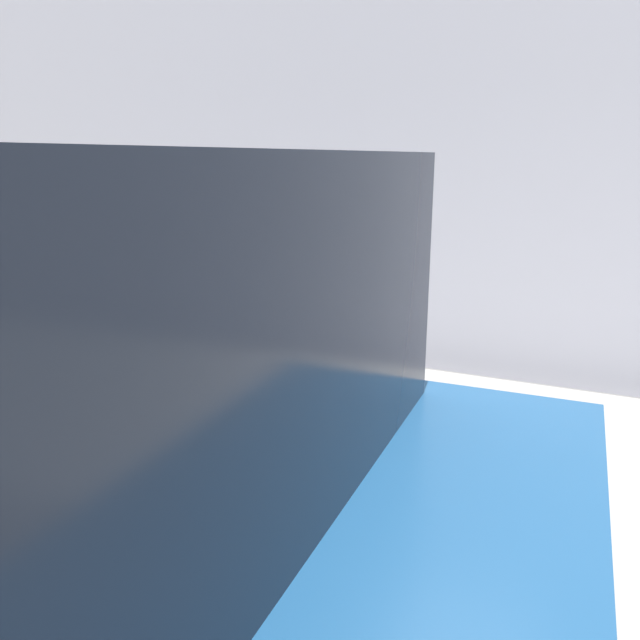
{
  "coord_description": "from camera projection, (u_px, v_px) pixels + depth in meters",
  "views": [
    {
      "loc": [
        1.3,
        -1.46,
        1.91
      ],
      "look_at": [
        0.19,
        0.97,
        1.21
      ],
      "focal_mm": 35.0,
      "sensor_mm": 36.0,
      "label": 1
    }
  ],
  "objects": [
    {
      "name": "parking_meter",
      "position": [
        320.0,
        326.0,
        2.77
      ],
      "size": [
        0.22,
        0.15,
        1.54
      ],
      "color": "gray",
      "rests_on": "sidewalk"
    },
    {
      "name": "sidewalk",
      "position": [
        369.0,
        439.0,
        4.22
      ],
      "size": [
        24.0,
        2.8,
        0.11
      ],
      "color": "#9E9B96",
      "rests_on": "ground_plane"
    },
    {
      "name": "building_facade",
      "position": [
        456.0,
        7.0,
        5.11
      ],
      "size": [
        24.0,
        0.3,
        6.18
      ],
      "color": "gray",
      "rests_on": "ground_plane"
    }
  ]
}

